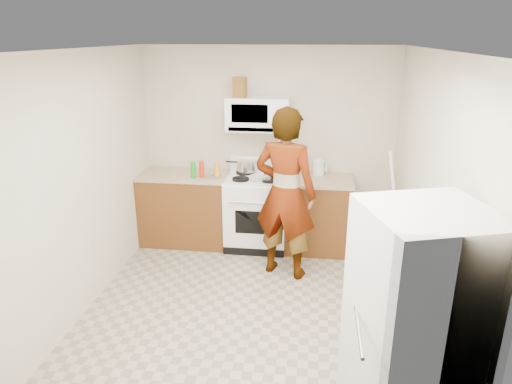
% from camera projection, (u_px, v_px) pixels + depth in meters
% --- Properties ---
extents(floor, '(3.60, 3.60, 0.00)m').
position_uv_depth(floor, '(248.00, 309.00, 4.60)').
color(floor, gray).
rests_on(floor, ground).
extents(back_wall, '(3.20, 0.02, 2.50)m').
position_uv_depth(back_wall, '(268.00, 147.00, 5.87)').
color(back_wall, beige).
rests_on(back_wall, floor).
extents(right_wall, '(0.02, 3.60, 2.50)m').
position_uv_depth(right_wall, '(426.00, 199.00, 3.99)').
color(right_wall, beige).
rests_on(right_wall, floor).
extents(cabinet_left, '(1.12, 0.62, 0.90)m').
position_uv_depth(cabinet_left, '(186.00, 209.00, 5.98)').
color(cabinet_left, '#5E2C16').
rests_on(cabinet_left, floor).
extents(counter_left, '(1.14, 0.64, 0.03)m').
position_uv_depth(counter_left, '(184.00, 175.00, 5.82)').
color(counter_left, tan).
rests_on(counter_left, cabinet_left).
extents(cabinet_right, '(0.80, 0.62, 0.90)m').
position_uv_depth(cabinet_right, '(318.00, 215.00, 5.76)').
color(cabinet_right, '#5E2C16').
rests_on(cabinet_right, floor).
extents(counter_right, '(0.82, 0.64, 0.03)m').
position_uv_depth(counter_right, '(320.00, 180.00, 5.61)').
color(counter_right, tan).
rests_on(counter_right, cabinet_right).
extents(gas_range, '(0.76, 0.65, 1.13)m').
position_uv_depth(gas_range, '(257.00, 210.00, 5.84)').
color(gas_range, white).
rests_on(gas_range, floor).
extents(microwave, '(0.76, 0.38, 0.40)m').
position_uv_depth(microwave, '(258.00, 114.00, 5.56)').
color(microwave, white).
rests_on(microwave, back_wall).
extents(person, '(0.81, 0.64, 1.92)m').
position_uv_depth(person, '(285.00, 194.00, 4.99)').
color(person, tan).
rests_on(person, floor).
extents(fridge, '(0.88, 0.88, 1.70)m').
position_uv_depth(fridge, '(415.00, 338.00, 2.81)').
color(fridge, silver).
rests_on(fridge, floor).
extents(kettle, '(0.15, 0.15, 0.18)m').
position_uv_depth(kettle, '(319.00, 168.00, 5.76)').
color(kettle, silver).
rests_on(kettle, counter_right).
extents(jug, '(0.16, 0.16, 0.24)m').
position_uv_depth(jug, '(240.00, 87.00, 5.43)').
color(jug, brown).
rests_on(jug, microwave).
extents(saucepan, '(0.29, 0.29, 0.13)m').
position_uv_depth(saucepan, '(246.00, 166.00, 5.85)').
color(saucepan, silver).
rests_on(saucepan, gas_range).
extents(tray, '(0.27, 0.19, 0.05)m').
position_uv_depth(tray, '(260.00, 178.00, 5.56)').
color(tray, white).
rests_on(tray, gas_range).
extents(bottle_spray, '(0.07, 0.07, 0.21)m').
position_uv_depth(bottle_spray, '(202.00, 169.00, 5.62)').
color(bottle_spray, red).
rests_on(bottle_spray, counter_left).
extents(bottle_hot_sauce, '(0.06, 0.06, 0.17)m').
position_uv_depth(bottle_hot_sauce, '(217.00, 170.00, 5.67)').
color(bottle_hot_sauce, orange).
rests_on(bottle_hot_sauce, counter_left).
extents(bottle_green_cap, '(0.07, 0.07, 0.20)m').
position_uv_depth(bottle_green_cap, '(193.00, 170.00, 5.61)').
color(bottle_green_cap, '#18871D').
rests_on(bottle_green_cap, counter_left).
extents(pot_lid, '(0.33, 0.33, 0.01)m').
position_uv_depth(pot_lid, '(212.00, 176.00, 5.68)').
color(pot_lid, silver).
rests_on(pot_lid, counter_left).
extents(broom, '(0.31, 0.15, 1.44)m').
position_uv_depth(broom, '(396.00, 213.00, 5.09)').
color(broom, white).
rests_on(broom, floor).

